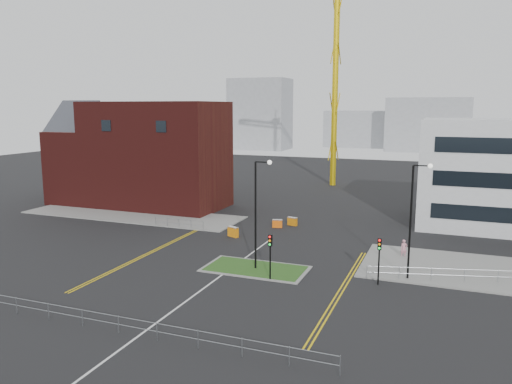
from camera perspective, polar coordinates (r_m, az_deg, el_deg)
ground at (r=35.99m, az=-7.84°, el=-12.16°), size 200.00×200.00×0.00m
pavement_left at (r=64.15m, az=-13.98°, el=-2.53°), size 28.00×8.00×0.12m
island_kerb at (r=41.97m, az=-0.05°, el=-8.77°), size 8.60×4.60×0.08m
grass_island at (r=41.96m, az=-0.05°, el=-8.75°), size 8.00×4.00×0.12m
brick_building at (r=69.68m, az=-13.38°, el=4.11°), size 24.20×10.07×14.24m
tower_crane at (r=85.43m, az=12.95°, el=19.31°), size 52.46×9.58×40.62m
streetlamp_island at (r=40.51m, az=0.23°, el=-1.58°), size 1.46×0.36×9.18m
streetlamp_right_near at (r=39.95m, az=17.61°, el=-2.20°), size 1.46×0.36×9.18m
traffic_light_island at (r=38.74m, az=1.63°, el=-6.45°), size 0.28×0.33×3.65m
traffic_light_right at (r=38.87m, az=13.91°, el=-6.68°), size 0.28×0.33×3.65m
railing_front at (r=31.01m, az=-13.42°, el=-14.48°), size 24.05×0.05×1.10m
railing_left at (r=55.94m, az=-8.80°, el=-3.42°), size 6.05×0.05×1.10m
railing_right at (r=42.69m, az=25.94°, el=-8.42°), size 19.05×5.05×1.10m
centre_line at (r=37.62m, az=-6.34°, el=-11.12°), size 0.15×30.00×0.01m
yellow_left_a at (r=48.51m, az=-11.45°, el=-6.45°), size 0.12×24.00×0.01m
yellow_left_b at (r=48.36m, az=-11.15°, el=-6.49°), size 0.12×24.00×0.01m
yellow_right_a at (r=38.18m, az=9.56°, el=-10.88°), size 0.12×20.00×0.01m
yellow_right_b at (r=38.13m, az=10.01°, el=-10.93°), size 0.12×20.00×0.01m
skyline_a at (r=159.43m, az=0.48°, el=8.88°), size 18.00×12.00×22.00m
skyline_b at (r=159.31m, az=19.04°, el=7.28°), size 24.00×12.00×16.00m
skyline_d at (r=171.01m, az=13.07°, el=7.02°), size 30.00×12.00×12.00m
pedestrian at (r=46.85m, az=16.55°, el=-6.21°), size 0.69×0.58×1.63m
barrier_left at (r=55.90m, az=2.45°, el=-3.58°), size 1.14×0.60×0.91m
barrier_mid at (r=51.99m, az=-2.64°, el=-4.51°), size 1.32×0.90×1.06m
barrier_right at (r=56.96m, az=4.18°, el=-3.32°), size 1.19×0.68×0.95m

